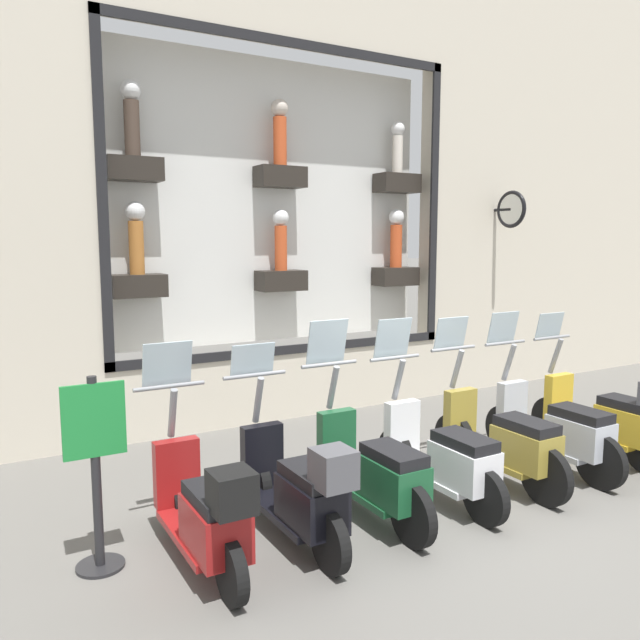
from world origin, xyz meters
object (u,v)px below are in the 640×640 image
(scooter_white_3, at_px, (443,458))
(scooter_red_6, at_px, (205,512))
(shop_sign_post, at_px, (96,468))
(scooter_silver_1, at_px, (557,431))
(scooter_green_4, at_px, (374,472))
(scooter_yellow_0, at_px, (610,418))
(scooter_black_5, at_px, (299,490))
(scooter_olive_2, at_px, (504,443))

(scooter_white_3, distance_m, scooter_red_6, 2.35)
(scooter_white_3, height_order, shop_sign_post, scooter_white_3)
(scooter_silver_1, relative_size, shop_sign_post, 1.23)
(scooter_green_4, bearing_deg, scooter_red_6, 92.66)
(scooter_yellow_0, bearing_deg, shop_sign_post, 85.62)
(scooter_red_6, bearing_deg, scooter_black_5, -89.91)
(scooter_black_5, bearing_deg, scooter_white_3, -87.49)
(scooter_green_4, bearing_deg, scooter_yellow_0, -91.08)
(scooter_yellow_0, height_order, scooter_red_6, scooter_red_6)
(scooter_olive_2, distance_m, shop_sign_post, 3.85)
(scooter_green_4, xyz_separation_m, scooter_red_6, (-0.07, 1.56, 0.02))
(scooter_yellow_0, distance_m, scooter_white_3, 2.35)
(shop_sign_post, bearing_deg, scooter_red_6, -121.82)
(scooter_silver_1, relative_size, scooter_green_4, 1.00)
(scooter_olive_2, xyz_separation_m, scooter_green_4, (-0.00, 1.56, -0.01))
(scooter_white_3, height_order, scooter_red_6, scooter_white_3)
(scooter_olive_2, height_order, shop_sign_post, scooter_olive_2)
(scooter_olive_2, relative_size, scooter_green_4, 1.00)
(scooter_olive_2, distance_m, scooter_red_6, 3.13)
(scooter_white_3, distance_m, scooter_green_4, 0.78)
(scooter_olive_2, relative_size, scooter_black_5, 1.01)
(scooter_olive_2, distance_m, scooter_black_5, 2.35)
(scooter_green_4, xyz_separation_m, shop_sign_post, (0.35, 2.25, 0.34))
(scooter_silver_1, bearing_deg, scooter_red_6, 91.07)
(scooter_yellow_0, relative_size, scooter_black_5, 1.01)
(scooter_olive_2, height_order, scooter_red_6, scooter_olive_2)
(scooter_silver_1, bearing_deg, scooter_olive_2, 89.98)
(scooter_olive_2, xyz_separation_m, scooter_black_5, (-0.07, 2.35, 0.01))
(scooter_yellow_0, bearing_deg, scooter_olive_2, 87.82)
(scooter_black_5, height_order, shop_sign_post, scooter_black_5)
(scooter_yellow_0, height_order, scooter_green_4, scooter_green_4)
(scooter_yellow_0, xyz_separation_m, scooter_white_3, (0.06, 2.35, -0.05))
(scooter_black_5, height_order, scooter_red_6, scooter_red_6)
(scooter_olive_2, height_order, scooter_white_3, scooter_white_3)
(scooter_olive_2, xyz_separation_m, shop_sign_post, (0.35, 3.82, 0.33))
(scooter_yellow_0, height_order, scooter_black_5, scooter_yellow_0)
(scooter_silver_1, xyz_separation_m, scooter_white_3, (-0.00, 1.56, -0.01))
(scooter_green_4, height_order, scooter_red_6, scooter_green_4)
(scooter_black_5, xyz_separation_m, scooter_red_6, (-0.00, 0.78, -0.00))
(scooter_yellow_0, xyz_separation_m, scooter_green_4, (0.06, 3.13, -0.04))
(scooter_black_5, bearing_deg, scooter_red_6, 90.09)
(scooter_olive_2, distance_m, scooter_white_3, 0.78)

